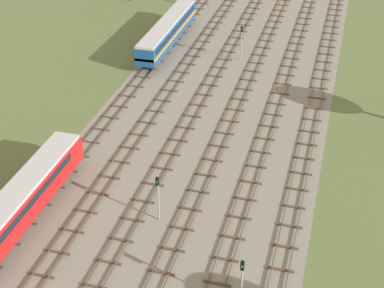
{
  "coord_description": "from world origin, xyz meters",
  "views": [
    {
      "loc": [
        14.75,
        -0.75,
        35.63
      ],
      "look_at": [
        0.0,
        52.91,
        1.5
      ],
      "focal_mm": 55.99,
      "sensor_mm": 36.0,
      "label": 1
    }
  ],
  "objects_px": {
    "signal_post_near": "(241,38)",
    "passenger_coach_far_left_mid": "(168,30)",
    "diesel_railcar_far_left_near": "(21,200)",
    "signal_post_mid": "(242,278)",
    "signal_post_nearest": "(158,192)"
  },
  "relations": [
    {
      "from": "signal_post_near",
      "to": "passenger_coach_far_left_mid",
      "type": "bearing_deg",
      "value": 168.17
    },
    {
      "from": "diesel_railcar_far_left_near",
      "to": "signal_post_mid",
      "type": "bearing_deg",
      "value": -13.74
    },
    {
      "from": "diesel_railcar_far_left_near",
      "to": "passenger_coach_far_left_mid",
      "type": "bearing_deg",
      "value": 90.0
    },
    {
      "from": "passenger_coach_far_left_mid",
      "to": "signal_post_near",
      "type": "height_order",
      "value": "signal_post_near"
    },
    {
      "from": "signal_post_nearest",
      "to": "signal_post_near",
      "type": "xyz_separation_m",
      "value": [
        0.0,
        38.75,
        0.22
      ]
    },
    {
      "from": "passenger_coach_far_left_mid",
      "to": "signal_post_mid",
      "type": "xyz_separation_m",
      "value": [
        21.58,
        -50.2,
        0.74
      ]
    },
    {
      "from": "diesel_railcar_far_left_near",
      "to": "signal_post_near",
      "type": "distance_m",
      "value": 44.08
    },
    {
      "from": "signal_post_near",
      "to": "signal_post_nearest",
      "type": "bearing_deg",
      "value": -90.0
    },
    {
      "from": "signal_post_near",
      "to": "diesel_railcar_far_left_near",
      "type": "bearing_deg",
      "value": -105.78
    },
    {
      "from": "diesel_railcar_far_left_near",
      "to": "signal_post_mid",
      "type": "height_order",
      "value": "signal_post_mid"
    },
    {
      "from": "passenger_coach_far_left_mid",
      "to": "signal_post_nearest",
      "type": "bearing_deg",
      "value": -73.8
    },
    {
      "from": "diesel_railcar_far_left_near",
      "to": "passenger_coach_far_left_mid",
      "type": "relative_size",
      "value": 0.93
    },
    {
      "from": "signal_post_nearest",
      "to": "diesel_railcar_far_left_near",
      "type": "bearing_deg",
      "value": -163.0
    },
    {
      "from": "signal_post_near",
      "to": "signal_post_mid",
      "type": "bearing_deg",
      "value": -78.63
    },
    {
      "from": "signal_post_nearest",
      "to": "signal_post_near",
      "type": "bearing_deg",
      "value": 90.0
    }
  ]
}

